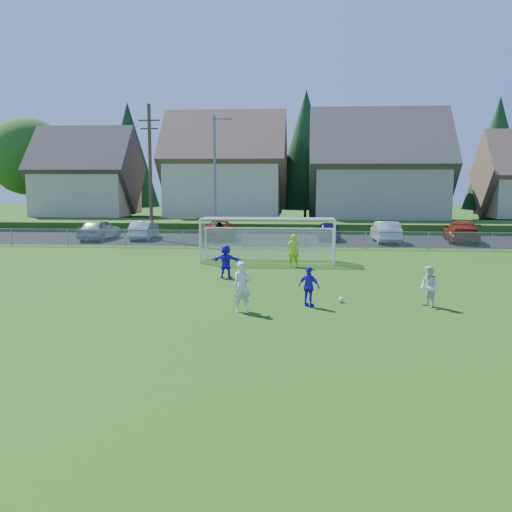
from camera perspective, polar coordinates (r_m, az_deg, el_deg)
The scene contains 21 objects.
ground at distance 17.96m, azimuth -2.15°, elevation -7.89°, with size 160.00×160.00×0.00m, color #193D0C.
asphalt_lot at distance 44.97m, azimuth 2.07°, elevation 1.58°, with size 60.00×60.00×0.00m, color black.
grass_embankment at distance 52.39m, azimuth 2.47°, elevation 2.89°, with size 70.00×6.00×0.80m, color #1E420F.
soccer_ball at distance 23.08m, azimuth 8.12°, elevation -4.15°, with size 0.22×0.22×0.22m, color white.
player_white_a at distance 21.23m, azimuth -1.32°, elevation -2.94°, with size 0.66×0.43×1.80m, color silver.
player_white_b at distance 22.86m, azimuth 16.16°, elevation -2.82°, with size 0.74×0.58×1.53m, color silver.
player_blue_a at distance 22.18m, azimuth 5.08°, elevation -2.93°, with size 0.87×0.36×1.48m, color #3015CD.
player_blue_b at distance 28.22m, azimuth -2.88°, elevation -0.50°, with size 1.47×0.47×1.58m, color #3015CD.
goalkeeper at distance 31.63m, azimuth 3.58°, elevation 0.52°, with size 0.63×0.41×1.73m, color #BEEC1B.
car_a at distance 46.28m, azimuth -14.69°, elevation 2.46°, with size 1.81×4.51×1.54m, color #A1A2A8.
car_b at distance 46.03m, azimuth -10.63°, elevation 2.46°, with size 1.46×4.20×1.38m, color silver.
car_c at distance 45.59m, azimuth -3.46°, elevation 2.54°, with size 2.32×5.04×1.40m, color #5A0A0B.
car_e at distance 45.11m, azimuth 6.92°, elevation 2.43°, with size 1.63×4.06×1.38m, color #13113D.
car_f at distance 44.05m, azimuth 12.26°, elevation 2.26°, with size 1.60×4.59×1.51m, color silver.
car_g at distance 45.74m, azimuth 18.99°, elevation 2.24°, with size 2.17×5.33×1.55m, color maroon.
soccer_goal at distance 33.43m, azimuth 1.15°, elevation 2.24°, with size 7.42×1.90×2.50m.
chainlink_fence at distance 39.44m, azimuth 1.70°, elevation 1.63°, with size 52.06×0.06×1.20m.
streetlight at distance 43.66m, azimuth -3.88°, elevation 7.74°, with size 1.38×0.18×9.00m.
utility_pole at distance 45.66m, azimuth -10.04°, elevation 8.03°, with size 1.60×0.26×10.00m.
houses_row at distance 59.68m, azimuth 4.73°, elevation 10.13°, with size 53.90×11.45×13.27m.
tree_row at distance 65.94m, azimuth 3.92°, elevation 9.54°, with size 65.98×12.36×13.80m.
Camera 1 is at (2.11, -17.16, 4.84)m, focal length 42.00 mm.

